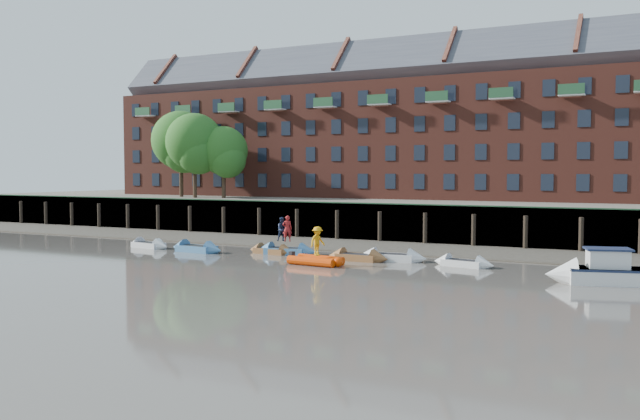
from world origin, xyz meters
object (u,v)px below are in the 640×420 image
Objects in this scene: rowboat_0 at (148,245)px; rowboat_3 at (286,251)px; rowboat_1 at (196,249)px; person_rower_a at (287,229)px; rowboat_5 at (392,257)px; rowboat_6 at (463,263)px; person_rib_crew at (318,241)px; motor_launch at (596,272)px; person_rower_b at (282,229)px; rowboat_2 at (272,251)px; rib_tender at (318,261)px; rowboat_4 at (358,257)px.

rowboat_0 is 0.92× the size of rowboat_3.
person_rower_a reaches higher than rowboat_1.
rowboat_6 is at bearing -9.52° from rowboat_5.
rowboat_0 is 11.75m from rowboat_3.
person_rib_crew is at bearing -146.83° from rowboat_6.
motor_launch reaches higher than rowboat_1.
person_rower_a is 6.04m from person_rib_crew.
person_rib_crew is at bearing -136.19° from rowboat_5.
person_rower_a is at bearing 20.77° from rowboat_1.
rowboat_5 is 2.76× the size of person_rower_b.
rowboat_6 is at bearing 9.37° from rowboat_1.
rowboat_3 is at bearing 16.90° from rowboat_2.
rowboat_3 is 2.73× the size of person_rower_b.
rowboat_0 is at bearing 177.44° from rib_tender.
motor_launch is 21.83m from person_rower_b.
rowboat_4 is at bearing 1.15° from rowboat_2.
rowboat_5 is 2.56× the size of person_rower_a.
rowboat_3 is at bearing 175.83° from rowboat_5.
person_rower_a is 1.08× the size of person_rower_b.
motor_launch is (16.51, 0.29, 0.34)m from rib_tender.
rowboat_6 is at bearing -43.72° from person_rower_b.
rowboat_0 reaches higher than rib_tender.
person_rower_b is 6.43m from person_rib_crew.
rowboat_1 is 2.57× the size of person_rower_a.
rowboat_2 is 2.21× the size of person_rib_crew.
rowboat_2 is 0.98× the size of rowboat_6.
rowboat_5 reaches higher than rowboat_6.
rowboat_0 is 0.91× the size of rowboat_1.
motor_launch is (12.97, -3.69, 0.38)m from rowboat_5.
rowboat_0 is at bearing -19.32° from motor_launch.
person_rower_b is at bearing 152.38° from rowboat_3.
rowboat_1 is 2.77× the size of person_rower_b.
person_rib_crew is (-16.51, -0.31, 0.91)m from motor_launch.
rowboat_5 is at bearing 12.80° from rowboat_0.
rowboat_3 is 1.14× the size of rowboat_6.
motor_launch reaches higher than rowboat_4.
rowboat_5 reaches higher than rowboat_0.
rowboat_5 is at bearing 25.73° from rowboat_4.
rowboat_4 is at bearing -8.51° from person_rib_crew.
rowboat_6 reaches higher than rib_tender.
rib_tender is 2.16× the size of person_rower_b.
person_rower_b is at bearing 66.83° from person_rib_crew.
person_rower_a is at bearing 15.52° from rowboat_0.
rowboat_5 is at bearing -25.31° from person_rib_crew.
person_rib_crew is (4.51, -4.00, -0.33)m from person_rower_a.
motor_launch is (22.18, -3.42, 0.42)m from rowboat_2.
person_rib_crew reaches higher than rowboat_4.
rowboat_2 is at bearing -175.29° from rowboat_3.
person_rower_b is (-4.97, 4.07, 1.51)m from rib_tender.
rowboat_2 is at bearing 14.77° from rowboat_0.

